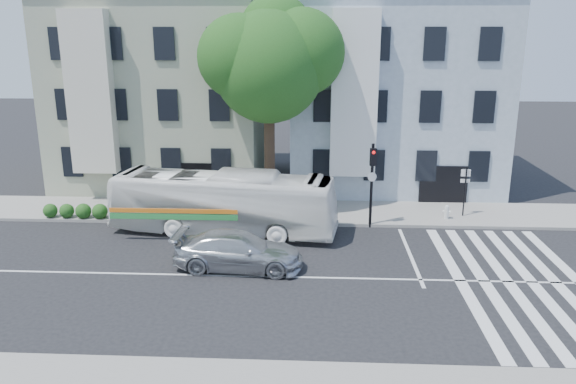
# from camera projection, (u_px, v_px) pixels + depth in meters

# --- Properties ---
(ground) EXTENTS (120.00, 120.00, 0.00)m
(ground) POSITION_uv_depth(u_px,v_px,m) (252.00, 276.00, 21.85)
(ground) COLOR black
(ground) RESTS_ON ground
(sidewalk_far) EXTENTS (80.00, 4.00, 0.15)m
(sidewalk_far) POSITION_uv_depth(u_px,v_px,m) (269.00, 212.00, 29.52)
(sidewalk_far) COLOR gray
(sidewalk_far) RESTS_ON ground
(building_left) EXTENTS (12.00, 10.00, 11.00)m
(building_left) POSITION_uv_depth(u_px,v_px,m) (166.00, 93.00, 35.11)
(building_left) COLOR #949D84
(building_left) RESTS_ON ground
(building_right) EXTENTS (12.00, 10.00, 11.00)m
(building_right) POSITION_uv_depth(u_px,v_px,m) (391.00, 95.00, 34.42)
(building_right) COLOR #94A2B0
(building_right) RESTS_ON ground
(street_tree) EXTENTS (7.30, 5.90, 11.10)m
(street_tree) POSITION_uv_depth(u_px,v_px,m) (270.00, 60.00, 28.11)
(street_tree) COLOR #2D2116
(street_tree) RESTS_ON ground
(bus) EXTENTS (3.92, 10.87, 2.96)m
(bus) POSITION_uv_depth(u_px,v_px,m) (223.00, 203.00, 26.25)
(bus) COLOR white
(bus) RESTS_ON ground
(sedan) EXTENTS (2.39, 5.26, 1.49)m
(sedan) POSITION_uv_depth(u_px,v_px,m) (238.00, 251.00, 22.42)
(sedan) COLOR silver
(sedan) RESTS_ON ground
(hedge) EXTENTS (8.15, 4.10, 0.70)m
(hedge) POSITION_uv_depth(u_px,v_px,m) (133.00, 212.00, 28.10)
(hedge) COLOR #305A1D
(hedge) RESTS_ON sidewalk_far
(traffic_signal) EXTENTS (0.42, 0.53, 4.14)m
(traffic_signal) POSITION_uv_depth(u_px,v_px,m) (372.00, 174.00, 26.59)
(traffic_signal) COLOR black
(traffic_signal) RESTS_ON ground
(fire_hydrant) EXTENTS (0.41, 0.24, 0.71)m
(fire_hydrant) POSITION_uv_depth(u_px,v_px,m) (447.00, 212.00, 28.09)
(fire_hydrant) COLOR silver
(fire_hydrant) RESTS_ON sidewalk_far
(far_sign_pole) EXTENTS (0.47, 0.16, 2.59)m
(far_sign_pole) POSITION_uv_depth(u_px,v_px,m) (465.00, 185.00, 28.24)
(far_sign_pole) COLOR black
(far_sign_pole) RESTS_ON sidewalk_far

